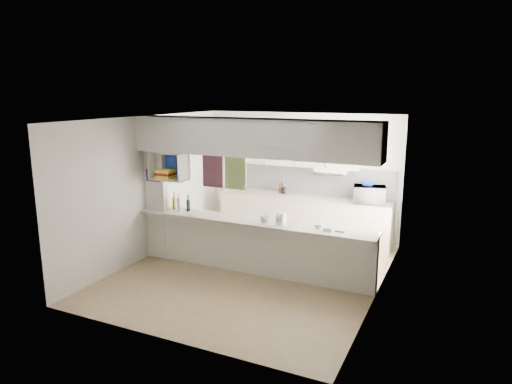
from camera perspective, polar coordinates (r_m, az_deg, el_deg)
The scene contains 16 objects.
floor at distance 7.90m, azimuth -0.61°, elevation -9.99°, with size 4.80×4.80×0.00m, color #957C56.
ceiling at distance 7.32m, azimuth -0.66°, elevation 9.19°, with size 4.80×4.80×0.00m, color white.
wall_back at distance 9.68m, azimuth 5.53°, elevation 2.15°, with size 4.20×4.20×0.00m, color silver.
wall_left at distance 8.61m, azimuth -13.34°, elevation 0.59°, with size 4.80×4.80×0.00m, color silver.
wall_right at distance 6.89m, azimuth 15.33°, elevation -2.42°, with size 4.80×4.80×0.00m, color silver.
servery_partition at distance 7.51m, azimuth -1.83°, elevation 2.03°, with size 4.20×0.50×2.60m.
cubby_shelf at distance 8.17m, azimuth -10.81°, elevation 3.02°, with size 0.65×0.35×0.50m.
kitchen_run at distance 9.48m, azimuth 5.85°, elevation -1.00°, with size 3.60×0.63×2.24m.
microwave at distance 9.03m, azimuth 14.01°, elevation -0.29°, with size 0.60×0.41×0.33m, color white.
bowl at distance 8.98m, azimuth 13.83°, elevation 0.95°, with size 0.27×0.27×0.07m, color navy.
dish_rack at distance 7.36m, azimuth 3.39°, elevation -3.45°, with size 0.40×0.31×0.21m.
cup at distance 7.41m, azimuth 1.01°, elevation -3.44°, with size 0.13×0.13×0.10m, color white.
wine_bottles at distance 8.34m, azimuth -9.91°, elevation -1.48°, with size 0.52×0.15×0.33m.
plastic_tubs at distance 7.19m, azimuth 8.43°, elevation -4.41°, with size 0.48×0.21×0.06m.
utensil_jar at distance 9.61m, azimuth 3.45°, elevation 0.23°, with size 0.10×0.10×0.14m, color black.
knife_block at distance 9.65m, azimuth 3.20°, elevation 0.50°, with size 0.11×0.09×0.22m, color #4E2C1A.
Camera 1 is at (3.17, -6.59, 3.00)m, focal length 32.00 mm.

